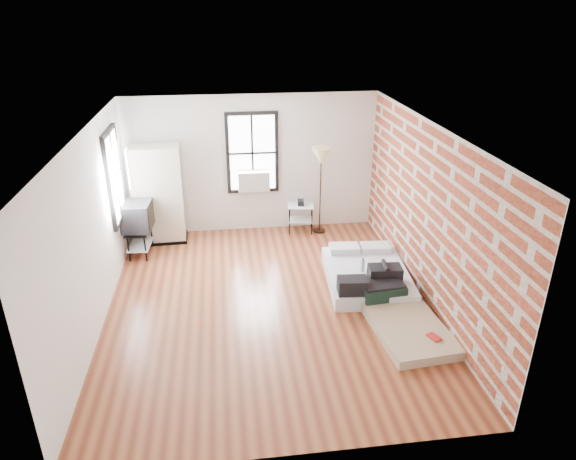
{
  "coord_description": "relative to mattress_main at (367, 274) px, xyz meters",
  "views": [
    {
      "loc": [
        -0.59,
        -6.96,
        4.46
      ],
      "look_at": [
        0.37,
        0.3,
        1.14
      ],
      "focal_mm": 32.0,
      "sensor_mm": 36.0,
      "label": 1
    }
  ],
  "objects": [
    {
      "name": "mattress_bare",
      "position": [
        0.17,
        -1.17,
        -0.04
      ],
      "size": [
        1.13,
        1.92,
        0.4
      ],
      "rotation": [
        0.0,
        0.0,
        0.09
      ],
      "color": "tan",
      "rests_on": "ground"
    },
    {
      "name": "mattress_main",
      "position": [
        0.0,
        0.0,
        0.0
      ],
      "size": [
        1.48,
        1.92,
        0.59
      ],
      "rotation": [
        0.0,
        0.0,
        -0.08
      ],
      "color": "silver",
      "rests_on": "ground"
    },
    {
      "name": "side_table",
      "position": [
        -0.79,
        2.27,
        0.31
      ],
      "size": [
        0.58,
        0.49,
        0.69
      ],
      "rotation": [
        0.0,
        0.0,
        -0.15
      ],
      "color": "black",
      "rests_on": "ground"
    },
    {
      "name": "room_shell",
      "position": [
        -1.51,
        -0.08,
        1.58
      ],
      "size": [
        5.02,
        6.02,
        2.8
      ],
      "color": "silver",
      "rests_on": "ground"
    },
    {
      "name": "tv_stand",
      "position": [
        -3.96,
        1.63,
        0.58
      ],
      "size": [
        0.56,
        0.76,
        1.04
      ],
      "rotation": [
        0.0,
        0.0,
        -0.08
      ],
      "color": "black",
      "rests_on": "ground"
    },
    {
      "name": "floor_lamp",
      "position": [
        -0.41,
        2.2,
        1.38
      ],
      "size": [
        0.38,
        0.38,
        1.79
      ],
      "color": "black",
      "rests_on": "ground"
    },
    {
      "name": "ground",
      "position": [
        -1.74,
        -0.45,
        -0.16
      ],
      "size": [
        6.0,
        6.0,
        0.0
      ],
      "primitive_type": "plane",
      "color": "#5D2918",
      "rests_on": "ground"
    },
    {
      "name": "wardrobe",
      "position": [
        -3.63,
        2.2,
        0.81
      ],
      "size": [
        1.0,
        0.6,
        1.94
      ],
      "rotation": [
        0.0,
        0.0,
        0.03
      ],
      "color": "black",
      "rests_on": "ground"
    }
  ]
}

